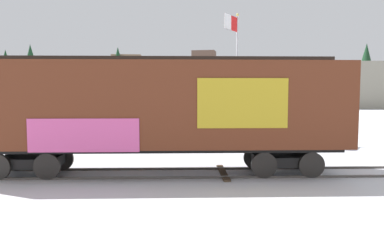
% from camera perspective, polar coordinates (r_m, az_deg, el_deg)
% --- Properties ---
extents(ground_plane, '(260.00, 260.00, 0.00)m').
position_cam_1_polar(ground_plane, '(12.94, -1.23, -8.93)').
color(ground_plane, silver).
extents(track, '(60.00, 4.90, 0.08)m').
position_cam_1_polar(track, '(13.07, -8.21, -8.67)').
color(track, '#4C4742').
rests_on(track, ground_plane).
extents(freight_car, '(13.66, 3.50, 4.32)m').
position_cam_1_polar(freight_car, '(12.68, -5.72, 2.22)').
color(freight_car, '#5B2B19').
rests_on(freight_car, ground_plane).
extents(flagpole, '(1.01, 1.47, 7.92)m').
position_cam_1_polar(flagpole, '(21.75, 7.00, 10.32)').
color(flagpole, silver).
rests_on(flagpole, ground_plane).
extents(hillside, '(114.81, 42.06, 14.02)m').
position_cam_1_polar(hillside, '(86.50, 0.87, 5.46)').
color(hillside, gray).
rests_on(hillside, ground_plane).
extents(parked_car_tan, '(4.75, 2.34, 1.70)m').
position_cam_1_polar(parked_car_tan, '(20.28, -18.79, -1.81)').
color(parked_car_tan, '#9E8966').
rests_on(parked_car_tan, ground_plane).
extents(parked_car_silver, '(4.77, 1.95, 1.54)m').
position_cam_1_polar(parked_car_silver, '(19.01, 0.57, -2.22)').
color(parked_car_silver, '#B7BABF').
rests_on(parked_car_silver, ground_plane).
extents(parked_car_blue, '(4.23, 2.22, 1.59)m').
position_cam_1_polar(parked_car_blue, '(20.32, 16.18, -1.95)').
color(parked_car_blue, navy).
rests_on(parked_car_blue, ground_plane).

